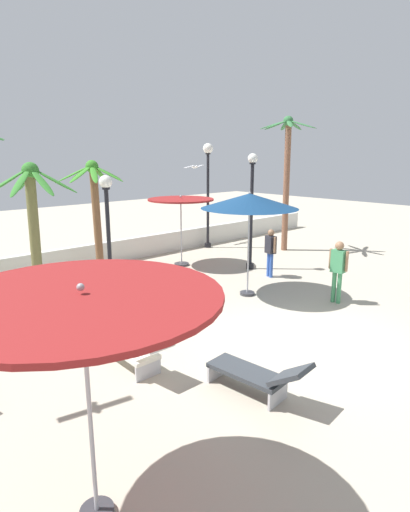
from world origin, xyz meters
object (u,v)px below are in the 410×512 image
palm_tree_2 (33,215)px  lounge_chair_2 (258,374)px  lamp_post_1 (108,222)px  guest_1 (270,248)px  palm_tree_1 (95,202)px  lounge_chair_0 (135,350)px  patio_umbrella_0 (250,201)px  seagull_0 (194,167)px  guest_0 (338,266)px  lamp_post_2 (252,203)px  patio_umbrella_3 (181,204)px  palm_tree_0 (287,166)px  patio_umbrella_2 (82,304)px  lamp_post_0 (208,178)px

palm_tree_2 → lounge_chair_2: 7.00m
lamp_post_1 → guest_1: (4.92, -2.02, -1.18)m
palm_tree_1 → lounge_chair_0: 7.06m
patio_umbrella_0 → palm_tree_1: bearing=115.8°
patio_umbrella_0 → seagull_0: seagull_0 is taller
lamp_post_1 → lounge_chair_2: (-0.95, -6.43, -1.78)m
patio_umbrella_0 → guest_0: patio_umbrella_0 is taller
seagull_0 → lamp_post_2: bearing=-108.2°
patio_umbrella_3 → palm_tree_0: bearing=-12.1°
guest_0 → lounge_chair_2: bearing=-163.6°
lounge_chair_2 → guest_1: (5.88, 4.41, 0.59)m
patio_umbrella_2 → palm_tree_1: 10.00m
lamp_post_2 → seagull_0: lamp_post_2 is taller
guest_0 → lamp_post_2: bearing=76.5°
patio_umbrella_2 → lamp_post_0: size_ratio=0.64×
palm_tree_2 → lamp_post_1: bearing=-4.2°
palm_tree_1 → guest_0: palm_tree_1 is taller
lamp_post_1 → lamp_post_2: (5.22, -0.87, 0.23)m
palm_tree_2 → lounge_chair_0: size_ratio=2.10×
palm_tree_2 → lamp_post_1: size_ratio=1.11×
lamp_post_0 → palm_tree_2: bearing=-162.8°
lamp_post_0 → palm_tree_1: bearing=-171.6°
lamp_post_2 → lounge_chair_0: size_ratio=2.22×
palm_tree_0 → lamp_post_2: 3.72m
lamp_post_2 → guest_0: lamp_post_2 is taller
guest_0 → seagull_0: bearing=73.9°
patio_umbrella_3 → lounge_chair_0: bearing=-136.3°
patio_umbrella_2 → lounge_chair_2: (3.26, 0.35, -2.18)m
lamp_post_1 → guest_0: (4.26, -4.90, -1.10)m
patio_umbrella_3 → palm_tree_0: 5.16m
palm_tree_0 → lamp_post_1: bearing=-179.0°
patio_umbrella_0 → seagull_0: bearing=60.1°
patio_umbrella_2 → guest_0: patio_umbrella_2 is taller
patio_umbrella_2 → guest_0: bearing=12.5°
lounge_chair_0 → guest_0: guest_0 is taller
lamp_post_1 → lamp_post_2: 5.30m
palm_tree_1 → guest_0: size_ratio=2.21×
patio_umbrella_3 → lamp_post_1: size_ratio=0.75×
patio_umbrella_3 → lamp_post_2: lamp_post_2 is taller
lamp_post_0 → lounge_chair_2: bearing=-129.2°
patio_umbrella_2 → lamp_post_2: bearing=32.0°
palm_tree_2 → guest_1: 7.44m
palm_tree_2 → lamp_post_2: size_ratio=0.95×
palm_tree_2 → guest_1: size_ratio=2.37×
palm_tree_2 → lounge_chair_2: bearing=-80.8°
patio_umbrella_3 → palm_tree_1: bearing=166.3°
palm_tree_0 → lounge_chair_2: (-9.55, -6.58, -3.18)m
palm_tree_1 → guest_0: 7.85m
lamp_post_1 → lamp_post_2: lamp_post_2 is taller
lamp_post_0 → lounge_chair_2: lamp_post_0 is taller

